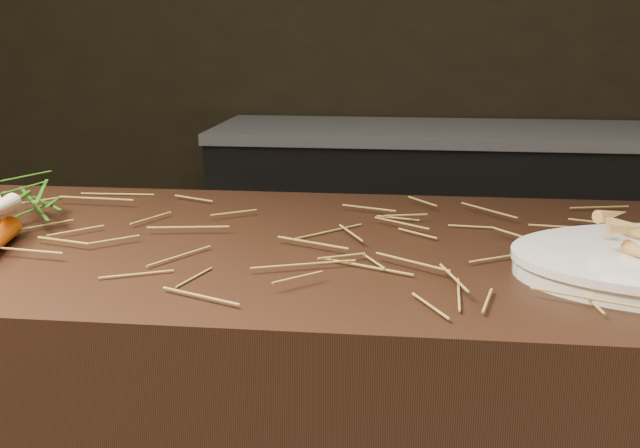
# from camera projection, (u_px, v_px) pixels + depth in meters

# --- Properties ---
(back_counter) EXTENTS (1.82, 0.62, 0.84)m
(back_counter) POSITION_uv_depth(u_px,v_px,m) (456.00, 237.00, 3.06)
(back_counter) COLOR black
(back_counter) RESTS_ON ground
(straw_bedding) EXTENTS (1.40, 0.60, 0.02)m
(straw_bedding) POSITION_uv_depth(u_px,v_px,m) (313.00, 236.00, 1.16)
(straw_bedding) COLOR olive
(straw_bedding) RESTS_ON main_counter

